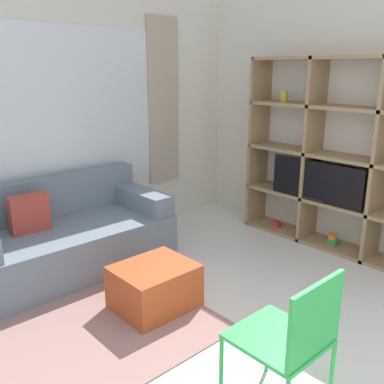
# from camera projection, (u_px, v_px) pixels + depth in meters

# --- Properties ---
(wall_back) EXTENTS (6.12, 0.11, 2.70)m
(wall_back) POSITION_uv_depth(u_px,v_px,m) (37.00, 120.00, 4.12)
(wall_back) COLOR silver
(wall_back) RESTS_ON ground_plane
(wall_right) EXTENTS (0.07, 4.60, 2.70)m
(wall_right) POSITION_uv_depth(u_px,v_px,m) (335.00, 116.00, 4.50)
(wall_right) COLOR silver
(wall_right) RESTS_ON ground_plane
(area_rug) EXTENTS (2.44, 1.63, 0.01)m
(area_rug) POSITION_uv_depth(u_px,v_px,m) (34.00, 346.00, 2.94)
(area_rug) COLOR gray
(area_rug) RESTS_ON ground_plane
(shelving_unit) EXTENTS (0.37, 2.23, 1.95)m
(shelving_unit) POSITION_uv_depth(u_px,v_px,m) (345.00, 159.00, 4.31)
(shelving_unit) COLOR silver
(shelving_unit) RESTS_ON ground_plane
(couch_main) EXTENTS (1.90, 0.93, 0.83)m
(couch_main) POSITION_uv_depth(u_px,v_px,m) (64.00, 238.00, 4.03)
(couch_main) COLOR slate
(couch_main) RESTS_ON ground_plane
(ottoman) EXTENTS (0.60, 0.51, 0.36)m
(ottoman) POSITION_uv_depth(u_px,v_px,m) (154.00, 287.00, 3.37)
(ottoman) COLOR #B74C23
(ottoman) RESTS_ON ground_plane
(folding_chair) EXTENTS (0.44, 0.46, 0.86)m
(folding_chair) POSITION_uv_depth(u_px,v_px,m) (293.00, 335.00, 2.21)
(folding_chair) COLOR green
(folding_chair) RESTS_ON ground_plane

